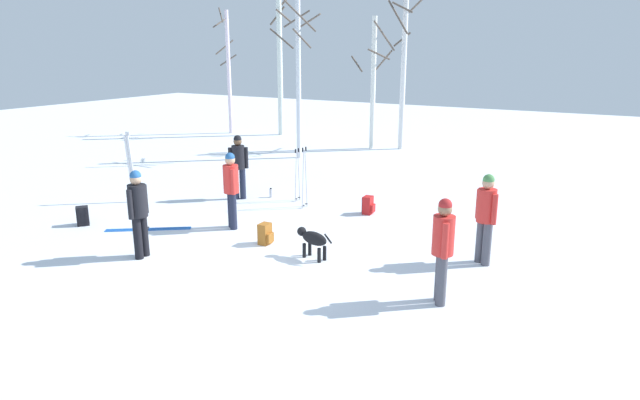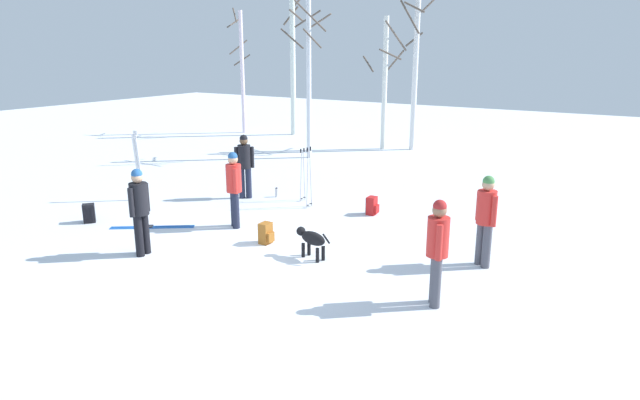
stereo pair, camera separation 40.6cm
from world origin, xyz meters
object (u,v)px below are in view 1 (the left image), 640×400
Objects in this scene: person_0 at (443,244)px; person_2 at (238,163)px; ski_pair_lying_0 at (148,229)px; birch_tree_3 at (373,81)px; birch_tree_4 at (404,65)px; backpack_2 at (83,216)px; birch_tree_0 at (228,70)px; ski_pair_planted_0 at (131,168)px; person_1 at (138,208)px; backpack_1 at (265,234)px; water_bottle_0 at (271,193)px; person_4 at (231,186)px; birch_tree_2 at (298,74)px; birch_tree_1 at (280,56)px; ski_poles_0 at (297,173)px; backpack_0 at (368,205)px; person_3 at (486,213)px; dog at (313,239)px; ski_poles_1 at (304,176)px.

person_0 is 7.45m from person_2.
birch_tree_3 is (0.09, 11.84, 2.66)m from ski_pair_lying_0.
person_2 is 0.27× the size of birch_tree_4.
birch_tree_0 is (-5.94, 12.88, 2.68)m from backpack_2.
birch_tree_0 is (-5.41, 10.92, 1.97)m from ski_pair_planted_0.
birch_tree_3 is at bearing 89.58° from ski_pair_lying_0.
backpack_1 is (1.65, 1.78, -0.77)m from person_1.
birch_tree_0 is at bearing 133.42° from water_bottle_0.
person_4 is 0.31× the size of birch_tree_2.
ski_pair_planted_0 reaches higher than person_1.
birch_tree_1 reaches higher than birch_tree_3.
person_1 is at bearing -100.00° from person_4.
ski_poles_0 reaches higher than ski_pair_lying_0.
person_0 reaches higher than water_bottle_0.
person_1 is at bearing -118.49° from backpack_0.
ski_pair_lying_0 is 1.62m from backpack_2.
birch_tree_3 reaches higher than backpack_2.
birch_tree_0 reaches higher than person_0.
backpack_1 is at bearing -57.88° from birch_tree_1.
person_2 is 9.55m from birch_tree_4.
person_2 is 12.19m from birch_tree_0.
backpack_1 is (-4.15, -1.13, -0.77)m from person_3.
birch_tree_2 reaches higher than person_0.
dog is at bearing -56.92° from birch_tree_2.
dog is 16.07m from birch_tree_1.
backpack_2 is 14.44m from birch_tree_0.
person_3 is 3.25m from dog.
birch_tree_1 is at bearing 136.43° from person_3.
birch_tree_0 is at bearing -162.83° from birch_tree_1.
backpack_0 is 0.09× the size of birch_tree_3.
birch_tree_1 is 1.25× the size of birch_tree_2.
backpack_0 is (-3.21, 1.87, -0.77)m from person_3.
person_2 is at bearing 35.87° from ski_pair_planted_0.
ski_poles_0 is 3.17× the size of backpack_0.
birch_tree_1 reaches higher than person_4.
ski_poles_0 is (-5.33, 2.04, -0.23)m from person_3.
ski_poles_1 reaches higher than backpack_1.
birch_tree_1 is at bearing 126.16° from ski_poles_1.
birch_tree_4 is (-2.64, 8.80, 3.07)m from backpack_0.
birch_tree_1 reaches higher than dog.
person_1 reaches higher than backpack_2.
person_2 reaches higher than water_bottle_0.
dog is 4.17m from ski_poles_0.
dog is 0.57× the size of ski_poles_1.
backpack_1 is (-1.25, 0.21, -0.17)m from dog.
ski_pair_lying_0 is 3.72m from water_bottle_0.
person_1 is 0.25× the size of birch_tree_1.
dog is 10.43m from birch_tree_2.
person_0 is 0.25× the size of birch_tree_1.
birch_tree_3 reaches higher than backpack_0.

